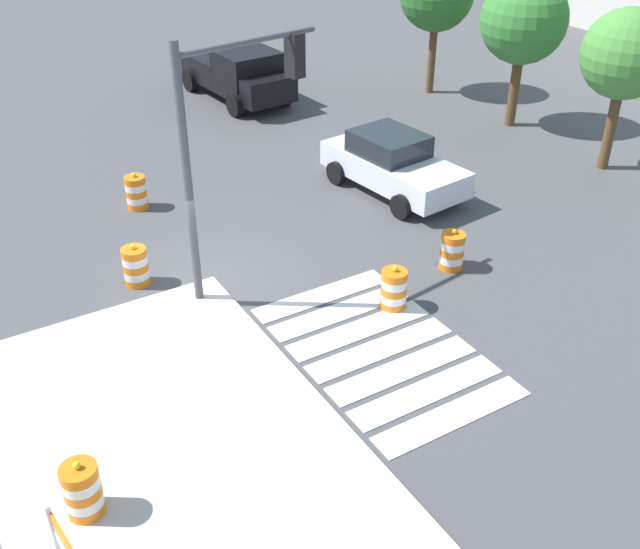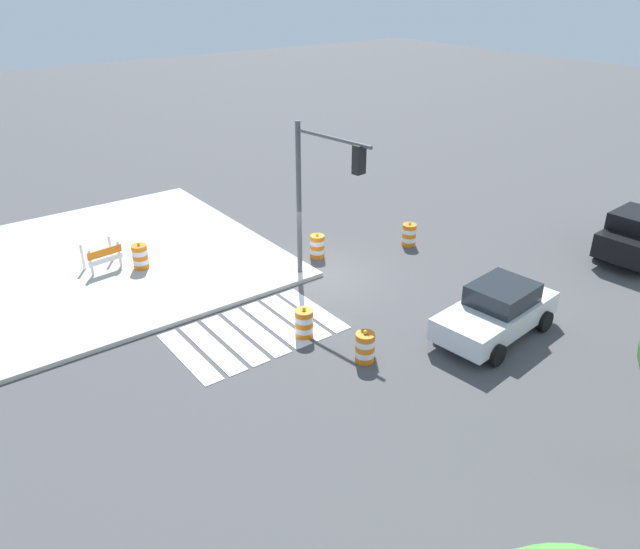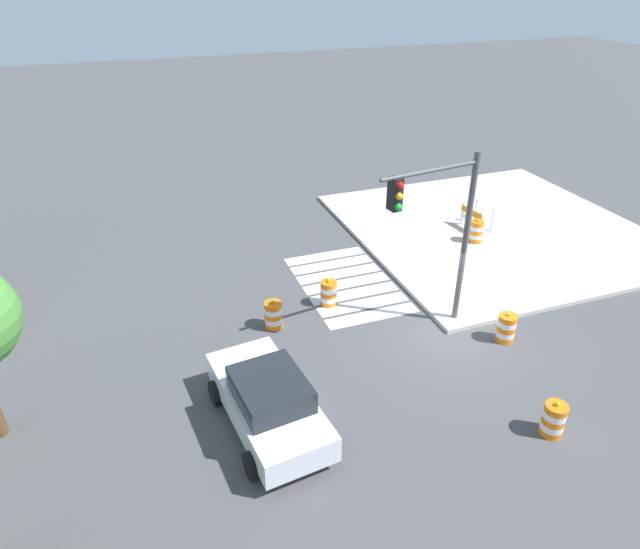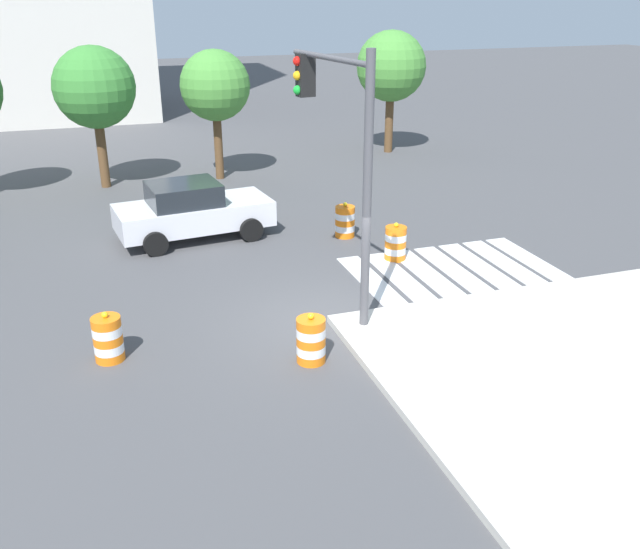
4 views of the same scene
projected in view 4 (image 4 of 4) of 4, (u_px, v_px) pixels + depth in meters
ground_plane at (327, 322)px, 14.85m from camera, size 120.00×120.00×0.00m
crosswalk_stripes at (452, 269)px, 17.60m from camera, size 5.10×3.20×0.02m
sports_car at (192, 211)px, 19.49m from camera, size 4.48×2.51×1.63m
traffic_barrel_near_corner at (345, 221)px, 19.73m from camera, size 0.56×0.56×1.02m
traffic_barrel_crosswalk_end at (108, 339)px, 13.18m from camera, size 0.56×0.56×1.02m
traffic_barrel_median_near at (396, 243)px, 18.07m from camera, size 0.56×0.56×1.02m
traffic_barrel_median_far at (311, 340)px, 13.12m from camera, size 0.56×0.56×1.02m
traffic_light_pole at (339, 134)px, 13.92m from camera, size 0.76×3.27×5.50m
street_tree_streetside_near at (94, 88)px, 23.50m from camera, size 2.78×2.78×4.87m
street_tree_streetside_mid at (215, 86)px, 24.63m from camera, size 2.51×2.51×4.65m
street_tree_streetside_far at (391, 67)px, 28.69m from camera, size 2.89×2.89×5.04m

